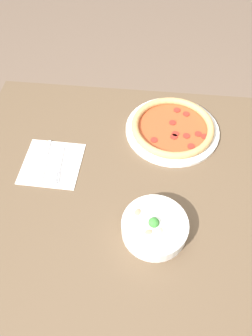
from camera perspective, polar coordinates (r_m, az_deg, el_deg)
The scene contains 7 objects.
ground_plane at distance 1.72m, azimuth 1.05°, elevation -18.03°, with size 8.00×8.00×0.00m, color brown.
dining_table at distance 1.14m, azimuth 1.52°, elevation -7.55°, with size 1.21×1.06×0.73m.
pizza at distance 1.24m, azimuth 8.11°, elevation 6.96°, with size 0.35×0.35×0.04m.
bowl at distance 0.98m, azimuth 5.02°, elevation -10.11°, with size 0.20×0.20×0.07m.
napkin at distance 1.16m, azimuth -12.77°, elevation 0.77°, with size 0.20×0.20×0.00m.
fork at distance 1.15m, azimuth -11.37°, elevation 0.85°, with size 0.02×0.17×0.00m.
knife at distance 1.17m, azimuth -13.89°, elevation 1.31°, with size 0.02×0.20×0.01m.
Camera 1 is at (-0.03, 0.56, 1.63)m, focal length 35.00 mm.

